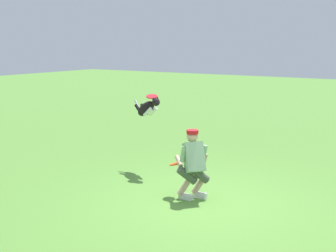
% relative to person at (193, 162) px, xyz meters
% --- Properties ---
extents(ground_plane, '(60.00, 60.00, 0.00)m').
position_rel_person_xyz_m(ground_plane, '(-0.29, 0.19, -0.70)').
color(ground_plane, '#568A37').
extents(person, '(0.71, 0.59, 1.29)m').
position_rel_person_xyz_m(person, '(0.00, 0.00, 0.00)').
color(person, silver).
rests_on(person, ground_plane).
extents(dog, '(0.99, 0.50, 0.57)m').
position_rel_person_xyz_m(dog, '(1.81, -1.11, 0.72)').
color(dog, black).
extents(frisbee_flying, '(0.32, 0.31, 0.10)m').
position_rel_person_xyz_m(frisbee_flying, '(1.62, -1.02, 1.01)').
color(frisbee_flying, red).
extents(frisbee_held, '(0.33, 0.34, 0.11)m').
position_rel_person_xyz_m(frisbee_held, '(0.39, -0.02, -0.09)').
color(frisbee_held, '#E94B0F').
rests_on(frisbee_held, person).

